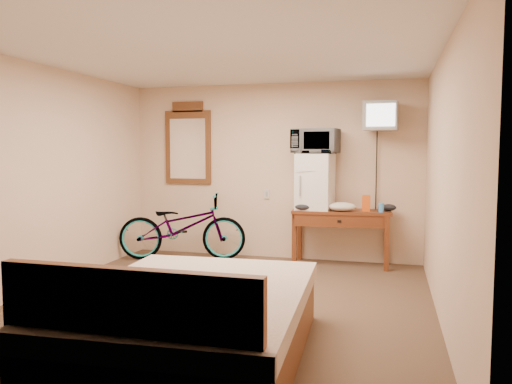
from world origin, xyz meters
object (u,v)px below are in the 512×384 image
at_px(blue_cup, 381,208).
at_px(mini_fridge, 315,182).
at_px(desk, 341,220).
at_px(crt_television, 381,116).
at_px(microwave, 316,141).
at_px(bicycle, 182,227).
at_px(wall_mirror, 188,144).
at_px(bed, 190,322).

bearing_deg(blue_cup, mini_fridge, 173.55).
distance_m(desk, crt_television, 1.46).
relative_size(microwave, bicycle, 0.34).
height_order(desk, bicycle, bicycle).
distance_m(mini_fridge, crt_television, 1.22).
bearing_deg(microwave, wall_mirror, 179.54).
distance_m(microwave, wall_mirror, 1.96).
bearing_deg(crt_television, bed, -110.60).
xyz_separation_m(mini_fridge, bicycle, (-1.86, -0.23, -0.66)).
distance_m(crt_television, bed, 4.00).
bearing_deg(bed, wall_mirror, 112.77).
bearing_deg(bicycle, bed, -171.04).
relative_size(mini_fridge, blue_cup, 6.23).
relative_size(crt_television, bed, 0.25).
xyz_separation_m(desk, microwave, (-0.36, 0.04, 1.05)).
height_order(mini_fridge, bed, mini_fridge).
height_order(mini_fridge, crt_television, crt_television).
relative_size(desk, bicycle, 0.74).
bearing_deg(bed, desk, 76.96).
relative_size(bicycle, bed, 0.80).
bearing_deg(bicycle, desk, -100.32).
bearing_deg(microwave, blue_cup, -0.13).
xyz_separation_m(mini_fridge, bed, (-0.42, -3.41, -0.84)).
bearing_deg(blue_cup, wall_mirror, 173.32).
bearing_deg(bed, blue_cup, 68.50).
height_order(blue_cup, bicycle, bicycle).
distance_m(desk, wall_mirror, 2.54).
bearing_deg(microwave, bed, -90.73).
relative_size(desk, blue_cup, 10.97).
bearing_deg(microwave, mini_fridge, -117.35).
bearing_deg(blue_cup, desk, 173.41).
bearing_deg(desk, microwave, 173.73).
bearing_deg(mini_fridge, crt_television, -1.19).
xyz_separation_m(blue_cup, bed, (-1.30, -3.31, -0.52)).
bearing_deg(wall_mirror, microwave, -6.79).
height_order(desk, blue_cup, blue_cup).
relative_size(blue_cup, wall_mirror, 0.10).
relative_size(mini_fridge, wall_mirror, 0.62).
height_order(desk, bed, bed).
relative_size(desk, bed, 0.59).
xyz_separation_m(wall_mirror, bed, (1.53, -3.64, -1.35)).
xyz_separation_m(microwave, bed, (-0.42, -3.41, -1.38)).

